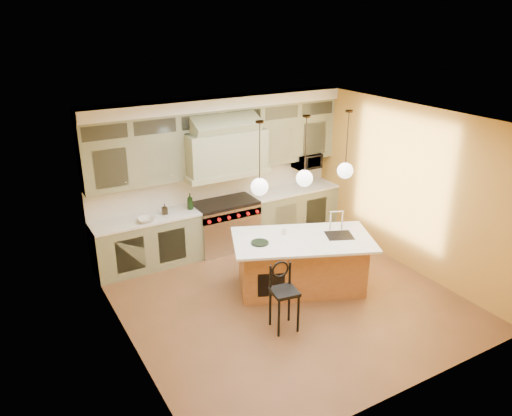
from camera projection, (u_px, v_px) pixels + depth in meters
floor at (286, 298)px, 8.06m from camera, size 5.00×5.00×0.00m
ceiling at (290, 119)px, 6.99m from camera, size 5.00×5.00×0.00m
wall_back at (216, 172)px, 9.54m from camera, size 5.00×0.00×5.00m
wall_front at (412, 289)px, 5.51m from camera, size 5.00×0.00×5.00m
wall_left at (124, 252)px, 6.37m from camera, size 0.00×5.00×5.00m
wall_right at (408, 188)px, 8.69m from camera, size 0.00×5.00×5.00m
back_cabinetry at (222, 177)px, 9.33m from camera, size 5.00×0.77×2.90m
range at (225, 224)px, 9.61m from camera, size 1.20×0.74×0.96m
kitchen_island at (302, 262)px, 8.20m from camera, size 2.52×1.98×1.35m
counter_stool at (284, 293)px, 7.10m from camera, size 0.40×0.40×1.02m
microwave at (307, 161)px, 10.24m from camera, size 0.54×0.37×0.30m
oil_bottle_a at (190, 201)px, 9.07m from camera, size 0.12×0.13×0.30m
oil_bottle_b at (165, 209)px, 8.86m from camera, size 0.09×0.09×0.19m
fruit_bowl at (146, 220)px, 8.57m from camera, size 0.33×0.33×0.07m
cup at (284, 232)px, 8.13m from camera, size 0.09×0.09×0.08m
pendant_left at (260, 185)px, 7.29m from camera, size 0.26×0.26×1.11m
pendant_center at (304, 177)px, 7.66m from camera, size 0.26×0.26×1.11m
pendant_right at (345, 169)px, 8.03m from camera, size 0.26×0.26×1.11m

